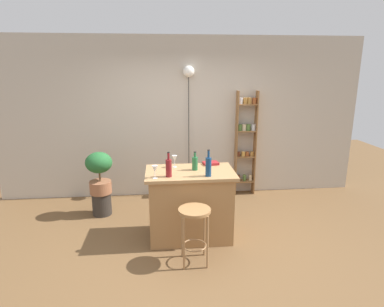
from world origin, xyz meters
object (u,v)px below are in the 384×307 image
Objects in this scene: bar_stool at (195,222)px; pendant_globe_light at (189,74)px; bottle_olive_oil at (169,167)px; bottle_vinegar at (208,166)px; cookbook at (211,163)px; wine_glass_center at (175,159)px; potted_plant at (99,170)px; plant_stool at (102,204)px; wine_glass_left at (155,169)px; bottle_wine_red at (195,163)px; spice_shelf at (246,140)px.

pendant_globe_light is at bearing 86.63° from bar_stool.
bottle_olive_oil is 0.14× the size of pendant_globe_light.
bottle_vinegar is 1.64× the size of cookbook.
wine_glass_center is 1.76m from pendant_globe_light.
potted_plant is 1.75m from cookbook.
plant_stool is at bearing 132.19° from bar_stool.
potted_plant is at bearing 152.10° from cookbook.
bar_stool is at bearing -40.87° from wine_glass_left.
bottle_vinegar reaches higher than cookbook.
bottle_wine_red is 1.21× the size of cookbook.
spice_shelf reaches higher than wine_glass_left.
bottle_wine_red reaches higher than potted_plant.
wine_glass_left is 2.17m from pendant_globe_light.
bottle_olive_oil is 1.95× the size of wine_glass_center.
wine_glass_center is at bearing -28.81° from potted_plant.
spice_shelf is 1.47m from cookbook.
potted_plant is 3.14× the size of cookbook.
cookbook reaches higher than bar_stool.
bar_stool is at bearing -47.81° from plant_stool.
bottle_olive_oil reaches higher than potted_plant.
bar_stool reaches higher than plant_stool.
wine_glass_left is 0.52m from wine_glass_center.
pendant_globe_light is at bearing 92.89° from bottle_vinegar.
bottle_vinegar is at bearing -46.45° from wine_glass_center.
bar_stool is 3.28× the size of cookbook.
spice_shelf is 7.41× the size of bottle_wine_red.
pendant_globe_light is at bearing 89.40° from cookbook.
potted_plant is (0.00, 0.00, 0.55)m from plant_stool.
potted_plant is at bearing 151.19° from wine_glass_center.
bar_stool is 2.71× the size of bottle_wine_red.
wine_glass_center is at bearing 133.55° from bottle_vinegar.
spice_shelf reaches higher than bottle_olive_oil.
spice_shelf is at bearing 46.47° from cookbook.
bottle_wine_red reaches higher than cookbook.
cookbook is at bearing 38.14° from bottle_olive_oil.
bottle_olive_oil is 0.41m from wine_glass_center.
bottle_wine_red is 0.35m from cookbook.
bar_stool is 1.01m from wine_glass_center.
spice_shelf is 8.96× the size of cookbook.
bar_stool is 4.20× the size of wine_glass_center.
potted_plant is at bearing -164.80° from spice_shelf.
spice_shelf is 5.88× the size of bottle_olive_oil.
potted_plant is 1.50m from bottle_olive_oil.
wine_glass_left is at bearing -178.28° from bottle_vinegar.
plant_stool is at bearing 150.99° from bottle_wine_red.
bottle_vinegar reaches higher than wine_glass_left.
cookbook is 1.75m from pendant_globe_light.
bottle_vinegar is (0.22, 0.41, 0.55)m from bar_stool.
bar_stool is at bearing -118.34° from spice_shelf.
potted_plant is 1.42m from wine_glass_left.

